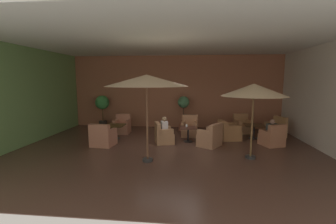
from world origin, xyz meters
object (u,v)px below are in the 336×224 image
at_px(armchair_mid_center_east, 272,138).
at_px(armchair_mid_center_south, 276,130).
at_px(cafe_table_front_right, 115,127).
at_px(potted_tree_mid_left, 102,106).
at_px(armchair_front_left_south, 190,128).
at_px(armchair_mid_center_west, 242,126).
at_px(potted_tree_left_corner, 183,109).
at_px(armchair_front_left_east, 210,138).
at_px(armchair_mid_center_north, 229,132).
at_px(iced_drink_cup, 187,126).
at_px(cafe_table_mid_center, 254,128).
at_px(armchair_front_right_east, 103,138).
at_px(cafe_table_front_left, 188,131).
at_px(patron_by_window, 164,126).
at_px(armchair_front_left_north, 163,135).
at_px(armchair_front_right_north, 122,126).
at_px(patio_umbrella_center_beige, 254,90).
at_px(patron_blue_shirt, 272,128).
at_px(patio_umbrella_tall_red, 147,81).

height_order(armchair_mid_center_east, armchair_mid_center_south, armchair_mid_center_south).
bearing_deg(cafe_table_front_right, potted_tree_mid_left, 122.65).
relative_size(armchair_front_left_south, armchair_mid_center_west, 1.04).
height_order(armchair_mid_center_east, potted_tree_left_corner, potted_tree_left_corner).
relative_size(armchair_front_left_east, armchair_front_left_south, 1.14).
xyz_separation_m(armchair_mid_center_north, iced_drink_cup, (-1.79, -0.52, 0.35)).
bearing_deg(cafe_table_mid_center, armchair_mid_center_north, -167.35).
bearing_deg(armchair_front_right_east, cafe_table_mid_center, 15.94).
bearing_deg(cafe_table_front_left, patron_by_window, -163.50).
distance_m(armchair_front_left_north, armchair_mid_center_east, 4.25).
xyz_separation_m(armchair_front_left_east, armchair_front_right_north, (-4.04, 1.86, -0.00)).
distance_m(cafe_table_front_left, armchair_mid_center_west, 3.23).
height_order(armchair_front_left_east, patio_umbrella_center_beige, patio_umbrella_center_beige).
bearing_deg(patron_blue_shirt, potted_tree_mid_left, 161.24).
distance_m(armchair_mid_center_south, potted_tree_left_corner, 4.34).
bearing_deg(cafe_table_front_left, armchair_mid_center_north, 17.83).
bearing_deg(armchair_front_left_south, armchair_mid_center_west, 19.31).
xyz_separation_m(cafe_table_mid_center, patio_umbrella_center_beige, (-0.79, -2.65, 1.73)).
height_order(cafe_table_front_right, patron_by_window, patron_by_window).
distance_m(armchair_mid_center_west, potted_tree_mid_left, 7.25).
bearing_deg(armchair_mid_center_west, iced_drink_cup, -144.50).
distance_m(cafe_table_front_left, armchair_front_left_east, 1.05).
xyz_separation_m(armchair_front_left_east, armchair_mid_center_north, (0.87, 1.14, -0.01)).
xyz_separation_m(cafe_table_front_right, potted_tree_left_corner, (2.87, 1.99, 0.59)).
bearing_deg(patio_umbrella_tall_red, armchair_mid_center_south, 35.63).
bearing_deg(cafe_table_mid_center, armchair_mid_center_south, 22.30).
distance_m(armchair_mid_center_south, potted_tree_mid_left, 8.63).
xyz_separation_m(patio_umbrella_center_beige, potted_tree_left_corner, (-2.33, 4.00, -1.11)).
relative_size(cafe_table_front_right, armchair_front_right_east, 0.87).
bearing_deg(armchair_front_left_south, cafe_table_front_right, -164.64).
bearing_deg(armchair_front_left_south, armchair_front_left_east, -63.73).
relative_size(armchair_front_left_south, iced_drink_cup, 8.45).
bearing_deg(cafe_table_front_left, potted_tree_mid_left, 152.12).
relative_size(armchair_mid_center_west, patio_umbrella_tall_red, 0.33).
distance_m(armchair_front_left_east, cafe_table_mid_center, 2.43).
bearing_deg(patron_by_window, cafe_table_front_right, 168.45).
height_order(armchair_front_left_north, iced_drink_cup, armchair_front_left_north).
relative_size(armchair_front_left_north, potted_tree_left_corner, 0.53).
xyz_separation_m(cafe_table_mid_center, iced_drink_cup, (-2.91, -0.77, 0.18)).
bearing_deg(armchair_front_right_north, potted_tree_mid_left, 140.78).
relative_size(cafe_table_front_right, patio_umbrella_tall_red, 0.29).
distance_m(armchair_front_right_north, armchair_mid_center_north, 4.96).
height_order(armchair_front_left_east, patron_blue_shirt, patron_blue_shirt).
bearing_deg(armchair_mid_center_west, patio_umbrella_tall_red, -131.15).
height_order(armchair_front_left_east, armchair_front_right_north, armchair_front_left_east).
bearing_deg(cafe_table_mid_center, armchair_front_left_east, -144.98).
xyz_separation_m(armchair_front_left_east, potted_tree_left_corner, (-1.13, 2.74, 0.76)).
distance_m(cafe_table_mid_center, patron_blue_shirt, 1.12).
relative_size(armchair_front_right_north, potted_tree_left_corner, 0.51).
height_order(armchair_front_left_north, patron_by_window, patron_by_window).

